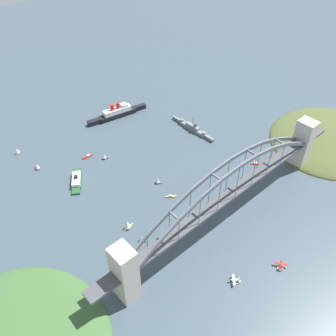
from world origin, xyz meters
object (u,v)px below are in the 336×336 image
at_px(ocean_liner, 117,113).
at_px(seaplane_second_in_formation, 281,265).
at_px(small_boat_4, 104,156).
at_px(small_boat_7, 88,156).
at_px(small_boat_6, 141,239).
at_px(harbor_arch_bridge, 230,195).
at_px(naval_cruiser, 193,128).
at_px(small_boat_0, 127,224).
at_px(small_boat_2, 157,180).
at_px(small_boat_1, 171,196).
at_px(small_boat_8, 17,151).
at_px(harbor_ferry_steamer, 76,180).
at_px(small_boat_3, 256,164).
at_px(small_boat_5, 37,166).
at_px(seaplane_taxiing_near_bridge, 235,280).

height_order(ocean_liner, seaplane_second_in_formation, ocean_liner).
bearing_deg(seaplane_second_in_formation, small_boat_4, 97.35).
bearing_deg(small_boat_7, small_boat_6, -102.47).
relative_size(harbor_arch_bridge, naval_cruiser, 4.34).
distance_m(ocean_liner, small_boat_0, 179.38).
xyz_separation_m(seaplane_second_in_formation, small_boat_0, (-66.25, 113.32, 2.86)).
xyz_separation_m(naval_cruiser, small_boat_6, (-147.33, -85.27, 0.17)).
height_order(harbor_arch_bridge, small_boat_2, harbor_arch_bridge).
bearing_deg(small_boat_0, small_boat_7, 75.27).
relative_size(naval_cruiser, seaplane_second_in_formation, 6.64).
bearing_deg(small_boat_4, ocean_liner, 44.02).
bearing_deg(small_boat_4, small_boat_1, -81.07).
bearing_deg(small_boat_8, small_boat_0, -81.21).
xyz_separation_m(harbor_arch_bridge, small_boat_8, (-99.34, 213.52, -25.35)).
relative_size(small_boat_2, small_boat_4, 1.04).
xyz_separation_m(ocean_liner, harbor_ferry_steamer, (-100.48, -68.39, -3.16)).
distance_m(harbor_arch_bridge, small_boat_3, 88.44).
relative_size(small_boat_2, small_boat_5, 1.00).
xyz_separation_m(small_boat_4, small_boat_7, (-11.51, 14.68, -2.81)).
bearing_deg(naval_cruiser, small_boat_2, -155.90).
distance_m(naval_cruiser, small_boat_6, 170.23).
height_order(ocean_liner, small_boat_1, ocean_liner).
height_order(small_boat_5, small_boat_8, small_boat_5).
relative_size(seaplane_taxiing_near_bridge, small_boat_5, 1.08).
bearing_deg(harbor_arch_bridge, small_boat_1, 111.06).
xyz_separation_m(ocean_liner, seaplane_second_in_formation, (-32.59, -263.01, -3.48)).
relative_size(seaplane_second_in_formation, small_boat_2, 1.21).
bearing_deg(small_boat_0, small_boat_5, 99.64).
distance_m(seaplane_second_in_formation, small_boat_8, 291.59).
bearing_deg(harbor_ferry_steamer, seaplane_second_in_formation, -70.77).
bearing_deg(harbor_arch_bridge, seaplane_second_in_formation, -97.02).
relative_size(small_boat_1, small_boat_2, 1.16).
height_order(small_boat_4, small_boat_7, small_boat_4).
xyz_separation_m(small_boat_6, small_boat_8, (-25.55, 182.69, 0.55)).
relative_size(seaplane_second_in_formation, small_boat_1, 1.05).
distance_m(naval_cruiser, small_boat_2, 99.10).
bearing_deg(small_boat_0, naval_cruiser, 24.13).
distance_m(seaplane_taxiing_near_bridge, small_boat_6, 83.33).
xyz_separation_m(harbor_arch_bridge, ocean_liner, (24.79, 199.69, -23.53)).
height_order(small_boat_0, small_boat_1, small_boat_0).
height_order(harbor_ferry_steamer, seaplane_second_in_formation, harbor_ferry_steamer).
xyz_separation_m(seaplane_taxiing_near_bridge, small_boat_0, (-28.64, 97.51, 3.02)).
xyz_separation_m(seaplane_second_in_formation, small_boat_1, (-12.39, 115.74, -1.21)).
relative_size(ocean_liner, small_boat_0, 7.47).
bearing_deg(naval_cruiser, small_boat_4, 166.23).
relative_size(seaplane_second_in_formation, small_boat_3, 1.05).
distance_m(small_boat_2, small_boat_3, 107.32).
height_order(small_boat_1, small_boat_4, small_boat_4).
bearing_deg(small_boat_0, harbor_arch_bridge, -34.03).
xyz_separation_m(seaplane_taxiing_near_bridge, small_boat_6, (-28.39, 78.34, 1.27)).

